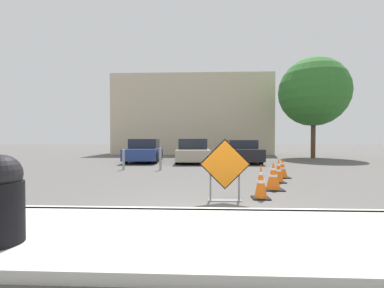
{
  "coord_description": "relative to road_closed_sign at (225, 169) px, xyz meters",
  "views": [
    {
      "loc": [
        -0.1,
        -4.66,
        1.42
      ],
      "look_at": [
        -0.83,
        12.8,
        1.05
      ],
      "focal_mm": 24.0,
      "sensor_mm": 36.0,
      "label": 1
    }
  ],
  "objects": [
    {
      "name": "ground_plane",
      "position": [
        -0.4,
        8.86,
        -0.74
      ],
      "size": [
        96.0,
        96.0,
        0.0
      ],
      "primitive_type": "plane",
      "color": "#565451"
    },
    {
      "name": "sidewalk_strip",
      "position": [
        -0.4,
        -2.28,
        -0.67
      ],
      "size": [
        22.26,
        2.27,
        0.14
      ],
      "color": "beige",
      "rests_on": "ground_plane"
    },
    {
      "name": "curb_lip",
      "position": [
        -0.4,
        -1.14,
        -0.67
      ],
      "size": [
        22.26,
        0.2,
        0.14
      ],
      "color": "beige",
      "rests_on": "ground_plane"
    },
    {
      "name": "road_closed_sign",
      "position": [
        0.0,
        0.0,
        0.0
      ],
      "size": [
        1.14,
        0.2,
        1.42
      ],
      "color": "black",
      "rests_on": "ground_plane"
    },
    {
      "name": "traffic_cone_nearest",
      "position": [
        0.87,
        0.3,
        -0.34
      ],
      "size": [
        0.4,
        0.4,
        0.82
      ],
      "color": "black",
      "rests_on": "ground_plane"
    },
    {
      "name": "traffic_cone_second",
      "position": [
        1.45,
        1.37,
        -0.36
      ],
      "size": [
        0.53,
        0.53,
        0.79
      ],
      "color": "black",
      "rests_on": "ground_plane"
    },
    {
      "name": "traffic_cone_third",
      "position": [
        1.94,
        2.56,
        -0.35
      ],
      "size": [
        0.42,
        0.42,
        0.79
      ],
      "color": "black",
      "rests_on": "ground_plane"
    },
    {
      "name": "traffic_cone_fourth",
      "position": [
        2.39,
        3.6,
        -0.4
      ],
      "size": [
        0.5,
        0.5,
        0.7
      ],
      "color": "black",
      "rests_on": "ground_plane"
    },
    {
      "name": "parked_car_nearest",
      "position": [
        -4.1,
        9.87,
        -0.08
      ],
      "size": [
        2.1,
        4.27,
        1.4
      ],
      "rotation": [
        0.0,
        0.0,
        3.2
      ],
      "color": "navy",
      "rests_on": "ground_plane"
    },
    {
      "name": "parked_car_second",
      "position": [
        -1.11,
        9.82,
        -0.09
      ],
      "size": [
        2.1,
        4.6,
        1.41
      ],
      "rotation": [
        0.0,
        0.0,
        3.19
      ],
      "color": "#A39984",
      "rests_on": "ground_plane"
    },
    {
      "name": "parked_car_third",
      "position": [
        1.88,
        9.95,
        -0.11
      ],
      "size": [
        1.93,
        4.42,
        1.34
      ],
      "rotation": [
        0.0,
        0.0,
        3.14
      ],
      "color": "black",
      "rests_on": "ground_plane"
    },
    {
      "name": "trash_bin",
      "position": [
        -2.96,
        -2.79,
        -0.05
      ],
      "size": [
        0.52,
        0.52,
        1.09
      ],
      "color": "black",
      "rests_on": "sidewalk_strip"
    },
    {
      "name": "bollard_nearest",
      "position": [
        -2.41,
        5.68,
        -0.21
      ],
      "size": [
        0.12,
        0.12,
        1.0
      ],
      "color": "gray",
      "rests_on": "ground_plane"
    },
    {
      "name": "bollard_second",
      "position": [
        -4.09,
        5.68,
        -0.25
      ],
      "size": [
        0.12,
        0.12,
        0.93
      ],
      "color": "gray",
      "rests_on": "ground_plane"
    },
    {
      "name": "building_facade_backdrop",
      "position": [
        -1.49,
        19.1,
        2.86
      ],
      "size": [
        14.44,
        5.0,
        7.19
      ],
      "color": "beige",
      "rests_on": "ground_plane"
    },
    {
      "name": "street_tree_behind_lot",
      "position": [
        7.59,
        13.34,
        4.08
      ],
      "size": [
        4.96,
        4.96,
        7.31
      ],
      "color": "#513823",
      "rests_on": "ground_plane"
    }
  ]
}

